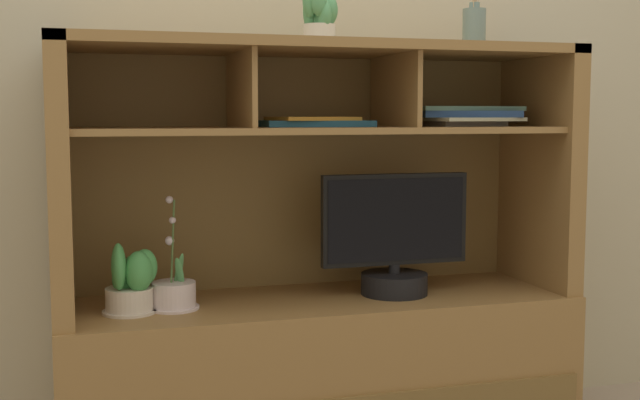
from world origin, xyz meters
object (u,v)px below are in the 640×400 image
Objects in this scene: potted_orchid at (174,294)px; potted_succulent at (319,17)px; media_console at (319,326)px; potted_fern at (131,283)px; diffuser_bottle at (474,27)px; magazine_stack_left at (313,122)px; magazine_stack_centre at (460,115)px; tv_monitor at (395,245)px.

potted_orchid is 0.96m from potted_succulent.
media_console is 0.63m from potted_fern.
potted_fern is 1.37m from diffuser_bottle.
magazine_stack_left is at bearing 8.30° from potted_fern.
potted_succulent reaches higher than potted_fern.
potted_succulent is (-0.00, -0.00, 0.99)m from media_console.
magazine_stack_centre is at bearing -0.91° from magazine_stack_left.
potted_orchid is 0.69m from magazine_stack_left.
magazine_stack_left is 0.91× the size of magazine_stack_centre.
potted_fern is at bearing -175.28° from potted_succulent.
magazine_stack_centre is at bearing 2.94° from media_console.
potted_orchid is 0.13m from potted_fern.
magazine_stack_left reaches higher than potted_fern.
tv_monitor is at bearing -0.10° from potted_orchid.
media_console is 0.84m from magazine_stack_centre.
potted_fern is 0.62× the size of magazine_stack_left.
magazine_stack_left is at bearing 164.46° from tv_monitor.
diffuser_bottle is at bearing 2.22° from potted_fern.
tv_monitor is at bearing -15.54° from magazine_stack_left.
magazine_stack_left is at bearing 106.19° from potted_succulent.
potted_succulent is at bearing 4.14° from potted_orchid.
potted_orchid is (-0.47, -0.04, 0.14)m from media_console.
diffuser_bottle reaches higher than potted_fern.
magazine_stack_centre is 1.24× the size of diffuser_bottle.
magazine_stack_centre is (0.51, -0.01, 0.02)m from magazine_stack_left.
potted_fern is (-0.60, -0.05, 0.19)m from media_console.
tv_monitor reaches higher than potted_orchid.
magazine_stack_centre is at bearing 3.19° from potted_succulent.
tv_monitor is 2.31× the size of potted_fern.
magazine_stack_left is (-0.01, 0.03, 0.66)m from media_console.
tv_monitor is at bearing -166.15° from magazine_stack_centre.
diffuser_bottle is at bearing -0.83° from media_console.
potted_orchid is at bearing -175.86° from potted_succulent.
potted_orchid is 1.60× the size of potted_fern.
magazine_stack_left is at bearing 175.62° from diffuser_bottle.
diffuser_bottle is (1.12, 0.04, 0.78)m from potted_fern.
tv_monitor is 1.43× the size of magazine_stack_left.
potted_succulent is (0.47, 0.03, 0.84)m from potted_orchid.
potted_fern is at bearing -179.05° from tv_monitor.
magazine_stack_left reaches higher than tv_monitor.
magazine_stack_centre is (0.97, 0.06, 0.54)m from potted_orchid.
potted_fern is 1.20m from magazine_stack_centre.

